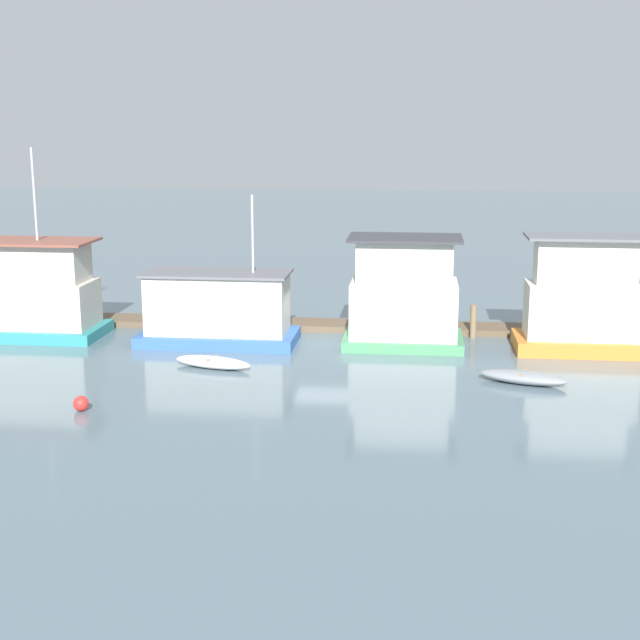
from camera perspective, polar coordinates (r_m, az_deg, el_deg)
ground_plane at (r=41.72m, az=0.15°, el=-1.58°), size 200.00×200.00×0.00m
dock_walkway at (r=45.02m, az=0.63°, el=-0.34°), size 59.60×2.04×0.30m
houseboat_teal at (r=45.03m, az=-17.54°, el=1.60°), size 6.02×3.72×9.04m
houseboat_blue at (r=42.00m, az=-6.53°, el=0.67°), size 7.35×3.57×6.97m
houseboat_green at (r=41.32m, az=5.39°, el=1.51°), size 5.51×3.70×5.09m
houseboat_orange at (r=41.79m, az=16.46°, el=1.06°), size 5.89×3.22×5.27m
dinghy_white at (r=38.02m, az=-6.88°, el=-2.70°), size 3.65×1.96×0.48m
dinghy_grey at (r=36.40m, az=12.88°, el=-3.59°), size 3.65×2.15×0.52m
mooring_post_near_left at (r=43.50m, az=9.78°, el=-0.09°), size 0.31×0.31×1.61m
buoy_red at (r=33.31m, az=-15.05°, el=-5.18°), size 0.56×0.56×0.56m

